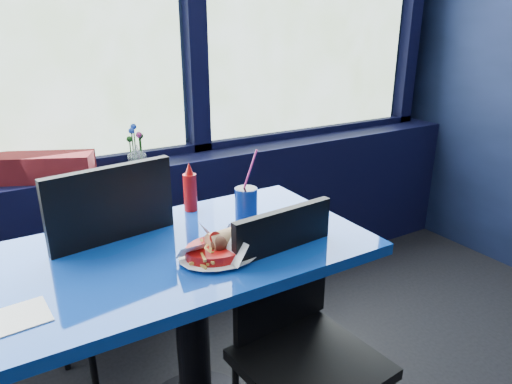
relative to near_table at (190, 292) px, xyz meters
name	(u,v)px	position (x,y,z in m)	size (l,w,h in m)	color
window_sill	(63,255)	(-0.30, 0.87, -0.17)	(5.00, 0.26, 0.80)	black
near_table	(190,292)	(0.00, 0.00, 0.00)	(1.20, 0.70, 0.75)	black
chair_near_front	(298,329)	(0.25, -0.30, -0.06)	(0.43, 0.44, 0.89)	black
chair_near_back	(116,266)	(-0.18, 0.29, 0.01)	(0.52, 0.52, 1.01)	black
planter_box	(23,168)	(-0.40, 0.86, 0.29)	(0.59, 0.15, 0.12)	maroon
flower_vase	(137,153)	(0.10, 0.84, 0.29)	(0.13, 0.13, 0.20)	silver
food_basket	(221,248)	(0.06, -0.13, 0.21)	(0.29, 0.29, 0.09)	#AB0C0B
ketchup_bottle	(190,189)	(0.13, 0.28, 0.27)	(0.05, 0.05, 0.20)	#AB0C0B
soda_cup	(246,204)	(0.27, 0.07, 0.25)	(0.08, 0.08, 0.28)	navy
napkin	(21,316)	(-0.52, -0.16, 0.18)	(0.13, 0.13, 0.00)	white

